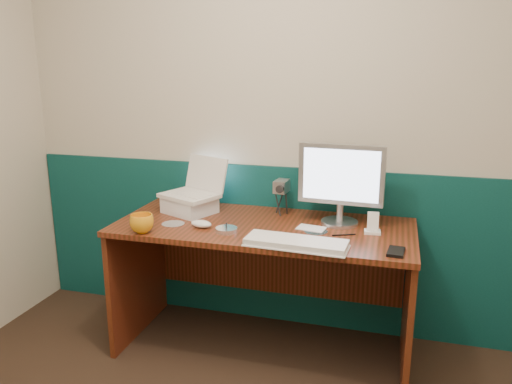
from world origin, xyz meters
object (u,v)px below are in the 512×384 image
(desk, at_px, (263,288))
(monitor, at_px, (341,183))
(camcorder, at_px, (281,197))
(mug, at_px, (142,223))
(keyboard, at_px, (296,243))
(laptop, at_px, (189,176))

(desk, bearing_deg, monitor, 17.67)
(monitor, relative_size, camcorder, 2.15)
(desk, bearing_deg, mug, -152.88)
(monitor, xyz_separation_m, keyboard, (-0.16, -0.40, -0.21))
(monitor, height_order, keyboard, monitor)
(monitor, bearing_deg, keyboard, -108.55)
(desk, relative_size, mug, 13.09)
(keyboard, relative_size, camcorder, 2.30)
(desk, distance_m, monitor, 0.73)
(laptop, bearing_deg, monitor, 25.30)
(keyboard, distance_m, mug, 0.81)
(laptop, relative_size, mug, 2.50)
(desk, distance_m, laptop, 0.77)
(desk, bearing_deg, camcorder, 77.16)
(laptop, height_order, camcorder, laptop)
(desk, relative_size, monitor, 3.54)
(desk, xyz_separation_m, laptop, (-0.47, 0.10, 0.59))
(laptop, distance_m, keyboard, 0.83)
(camcorder, bearing_deg, mug, -135.22)
(keyboard, relative_size, mug, 3.97)
(monitor, bearing_deg, mug, -153.33)
(laptop, xyz_separation_m, camcorder, (0.52, 0.11, -0.11))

